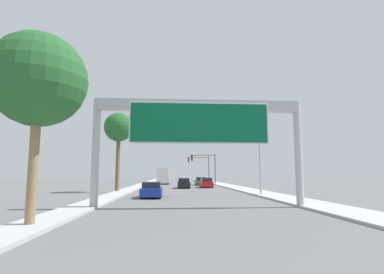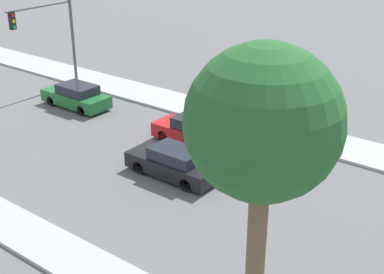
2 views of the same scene
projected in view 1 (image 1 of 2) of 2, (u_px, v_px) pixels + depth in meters
name	position (u px, v px, depth m)	size (l,w,h in m)	color
sidewalk_right	(219.00, 184.00, 60.64)	(3.00, 120.00, 0.15)	#AFAFAF
median_strip_left	(144.00, 184.00, 59.65)	(2.00, 120.00, 0.15)	#AFAFAF
sign_gantry	(199.00, 123.00, 19.04)	(13.38, 0.73, 6.82)	#B2B2B7
car_mid_right	(152.00, 190.00, 26.78)	(1.76, 4.54, 1.39)	navy
car_mid_left	(200.00, 181.00, 54.76)	(1.84, 4.59, 1.48)	#1E662D
car_near_center	(184.00, 183.00, 43.92)	(1.75, 4.55, 1.46)	black
car_mid_center	(206.00, 183.00, 45.66)	(1.74, 4.35, 1.49)	red
truck_box_primary	(163.00, 176.00, 60.49)	(2.33, 8.01, 3.19)	white
traffic_light_near_intersection	(207.00, 163.00, 58.97)	(5.09, 0.32, 6.03)	#4C4C4F
traffic_light_mid_block	(202.00, 165.00, 68.88)	(5.21, 0.32, 6.11)	#4C4C4F
palm_tree_foreground	(39.00, 81.00, 12.49)	(3.95, 3.95, 8.00)	#8C704C
palm_tree_background	(119.00, 128.00, 35.19)	(3.43, 3.43, 9.28)	brown
street_lamp_right	(256.00, 138.00, 29.41)	(2.97, 0.28, 9.42)	#B2B2B7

